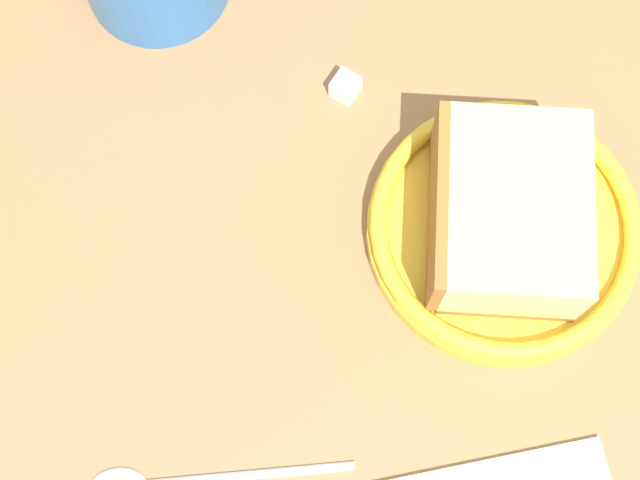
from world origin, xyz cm
name	(u,v)px	position (x,y,z in cm)	size (l,w,h in cm)	color
ground_plane	(329,196)	(0.00, 0.00, -1.34)	(122.68, 122.68, 2.69)	#936D47
small_plate	(504,229)	(-9.85, 1.24, 1.01)	(15.02, 15.02, 2.03)	yellow
cake_slice	(508,213)	(-9.58, 1.27, 3.56)	(8.80, 10.74, 4.97)	#9E662D
sugar_cube	(342,86)	(0.22, -6.02, 0.72)	(1.43, 1.43, 1.43)	white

